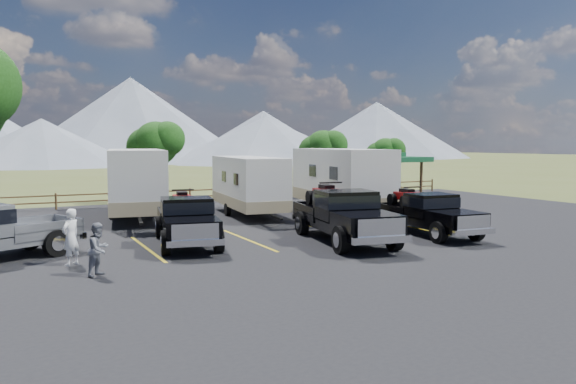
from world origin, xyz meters
name	(u,v)px	position (x,y,z in m)	size (l,w,h in m)	color
ground	(345,254)	(0.00, 0.00, 0.00)	(320.00, 320.00, 0.00)	#4D5624
asphalt_lot	(304,241)	(0.00, 3.00, 0.02)	(44.00, 34.00, 0.04)	black
stall_lines	(293,236)	(0.00, 4.00, 0.04)	(12.12, 5.50, 0.01)	gold
tree_ne_a	(323,149)	(8.97, 17.01, 3.48)	(3.11, 2.92, 4.76)	#311F13
tree_ne_b	(385,153)	(14.98, 18.01, 3.13)	(2.77, 2.59, 4.27)	#311F13
tree_north	(156,144)	(-2.03, 19.02, 3.83)	(3.46, 3.24, 5.25)	#311F13
rail_fence	(220,193)	(2.00, 18.50, 0.61)	(36.12, 0.12, 1.00)	brown
pavilion	(371,158)	(13.00, 17.00, 2.79)	(6.20, 6.20, 3.22)	brown
mountain_range	(21,123)	(-7.63, 105.98, 7.87)	(209.00, 71.00, 20.00)	slate
rig_left	(186,219)	(-4.42, 4.29, 1.01)	(3.00, 6.27, 2.01)	black
rig_center	(343,214)	(1.22, 2.09, 1.12)	(3.25, 7.01, 2.25)	black
rig_right	(427,212)	(5.31, 1.92, 0.98)	(2.47, 5.97, 1.94)	black
trailer_left	(136,183)	(-4.62, 12.53, 1.88)	(3.98, 10.18, 3.52)	silver
trailer_center	(248,185)	(0.95, 11.01, 1.67)	(3.13, 8.99, 3.11)	silver
trailer_right	(341,180)	(5.59, 9.26, 1.89)	(3.73, 10.22, 3.53)	silver
person_a	(71,237)	(-8.75, 2.27, 0.94)	(0.66, 0.43, 1.80)	white
person_b	(99,249)	(-8.18, 0.40, 0.82)	(0.76, 0.59, 1.56)	slate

